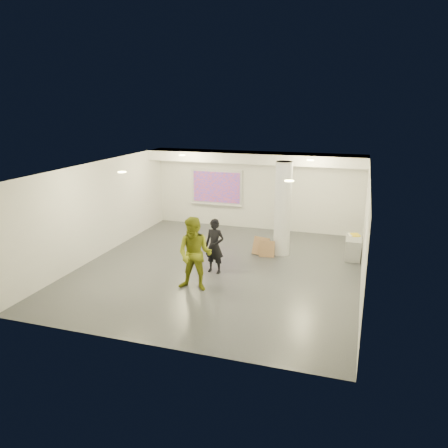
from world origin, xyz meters
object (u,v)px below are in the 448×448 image
(woman, at_px, (215,246))
(man, at_px, (195,254))
(column, at_px, (283,209))
(projection_screen, at_px, (217,188))
(credenza, at_px, (353,247))

(woman, xyz_separation_m, man, (-0.09, -1.30, 0.18))
(column, relative_size, projection_screen, 1.43)
(man, bearing_deg, woman, 84.53)
(credenza, bearing_deg, woman, -146.37)
(credenza, xyz_separation_m, man, (-3.85, -3.84, 0.64))
(credenza, distance_m, man, 5.48)
(woman, relative_size, man, 0.81)
(projection_screen, relative_size, credenza, 1.86)
(column, relative_size, credenza, 2.66)
(column, xyz_separation_m, woman, (-1.54, -2.15, -0.71))
(projection_screen, relative_size, man, 1.08)
(woman, bearing_deg, column, 61.30)
(man, bearing_deg, projection_screen, 102.03)
(column, distance_m, man, 3.85)
(column, xyz_separation_m, projection_screen, (-3.10, 2.65, 0.03))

